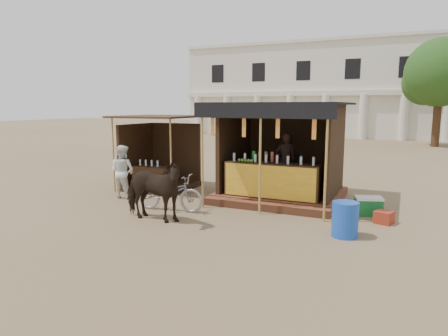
% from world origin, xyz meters
% --- Properties ---
extents(ground, '(120.00, 120.00, 0.00)m').
position_xyz_m(ground, '(0.00, 0.00, 0.00)').
color(ground, '#846B4C').
rests_on(ground, ground).
extents(main_stall, '(3.60, 3.61, 2.78)m').
position_xyz_m(main_stall, '(1.00, 3.36, 1.03)').
color(main_stall, brown).
rests_on(main_stall, ground).
extents(secondary_stall, '(2.40, 2.40, 2.38)m').
position_xyz_m(secondary_stall, '(-3.17, 3.24, 0.85)').
color(secondary_stall, '#352213').
rests_on(secondary_stall, ground).
extents(cow, '(1.79, 0.86, 1.49)m').
position_xyz_m(cow, '(-1.09, -0.07, 0.74)').
color(cow, black).
rests_on(cow, ground).
extents(motorbike, '(1.88, 0.83, 0.96)m').
position_xyz_m(motorbike, '(-1.22, 0.91, 0.48)').
color(motorbike, '#A0A0A9').
rests_on(motorbike, ground).
extents(bystander, '(0.77, 0.61, 1.56)m').
position_xyz_m(bystander, '(-3.28, 1.61, 0.78)').
color(bystander, white).
rests_on(bystander, ground).
extents(blue_barrel, '(0.69, 0.69, 0.74)m').
position_xyz_m(blue_barrel, '(3.19, 0.64, 0.37)').
color(blue_barrel, '#184AB7').
rests_on(blue_barrel, ground).
extents(red_crate, '(0.47, 0.47, 0.29)m').
position_xyz_m(red_crate, '(3.89, 2.00, 0.14)').
color(red_crate, maroon).
rests_on(red_crate, ground).
extents(cooler, '(0.74, 0.61, 0.46)m').
position_xyz_m(cooler, '(3.49, 2.60, 0.23)').
color(cooler, '#17682C').
rests_on(cooler, ground).
extents(background_building, '(26.00, 7.45, 8.18)m').
position_xyz_m(background_building, '(-2.00, 29.94, 3.98)').
color(background_building, silver).
rests_on(background_building, ground).
extents(tree, '(4.50, 4.40, 7.00)m').
position_xyz_m(tree, '(5.81, 22.14, 4.63)').
color(tree, '#382314').
rests_on(tree, ground).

